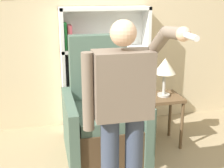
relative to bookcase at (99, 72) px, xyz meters
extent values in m
cube|color=beige|center=(0.07, 0.16, 0.64)|extent=(8.00, 0.06, 2.80)
cube|color=white|center=(-0.46, -0.02, 0.03)|extent=(0.04, 0.28, 1.58)
cube|color=white|center=(0.62, -0.02, 0.03)|extent=(0.04, 0.28, 1.58)
cube|color=white|center=(0.08, 0.11, 0.03)|extent=(1.12, 0.01, 1.58)
cube|color=white|center=(0.08, -0.02, -0.74)|extent=(1.12, 0.28, 0.04)
cube|color=white|center=(0.08, -0.02, -0.23)|extent=(1.12, 0.28, 0.04)
cube|color=white|center=(0.08, -0.02, 0.29)|extent=(1.12, 0.28, 0.04)
cube|color=white|center=(0.08, -0.02, 0.80)|extent=(1.12, 0.28, 0.04)
cube|color=#9E7A47|center=(-0.41, -0.02, -0.52)|extent=(0.04, 0.21, 0.39)
cube|color=white|center=(-0.35, -0.02, -0.50)|extent=(0.04, 0.21, 0.44)
cube|color=#238438|center=(-0.31, -0.02, -0.50)|extent=(0.04, 0.23, 0.44)
cube|color=black|center=(-0.41, -0.02, 0.01)|extent=(0.02, 0.18, 0.44)
cube|color=white|center=(-0.37, -0.02, -0.01)|extent=(0.05, 0.18, 0.41)
cube|color=#337070|center=(-0.31, -0.02, -0.04)|extent=(0.04, 0.18, 0.34)
cube|color=#238438|center=(-0.41, -0.02, 0.48)|extent=(0.03, 0.18, 0.33)
cube|color=#BC4C56|center=(-0.36, -0.02, 0.46)|extent=(0.05, 0.21, 0.30)
cube|color=#4C3823|center=(-0.08, -0.75, -0.55)|extent=(0.66, 0.84, 0.42)
cube|color=#4C6656|center=(-0.08, -0.79, -0.28)|extent=(0.62, 0.72, 0.12)
cube|color=#4C6656|center=(-0.08, -0.37, -0.01)|extent=(0.66, 0.16, 1.08)
cube|color=#4C6656|center=(-0.46, -0.75, -0.42)|extent=(0.10, 0.92, 0.67)
cube|color=#4C6656|center=(0.30, -0.75, -0.42)|extent=(0.10, 0.92, 0.67)
cylinder|color=#384256|center=(-0.21, -1.64, -0.34)|extent=(0.15, 0.15, 0.83)
cylinder|color=#384256|center=(-0.01, -1.64, -0.34)|extent=(0.15, 0.15, 0.83)
cube|color=#756656|center=(-0.11, -1.64, 0.33)|extent=(0.45, 0.24, 0.53)
sphere|color=#DBAD89|center=(-0.11, -1.64, 0.73)|extent=(0.20, 0.20, 0.20)
cylinder|color=#756656|center=(-0.38, -1.64, 0.29)|extent=(0.09, 0.09, 0.61)
cylinder|color=#756656|center=(0.13, -1.76, 0.68)|extent=(0.09, 0.28, 0.23)
cylinder|color=#756656|center=(0.13, -2.00, 0.77)|extent=(0.08, 0.27, 0.10)
sphere|color=#DBAD89|center=(0.13, -2.13, 0.78)|extent=(0.09, 0.09, 0.09)
cylinder|color=white|center=(0.13, -2.23, 0.78)|extent=(0.04, 0.15, 0.04)
cube|color=brown|center=(0.63, -0.67, -0.17)|extent=(0.40, 0.40, 0.04)
cylinder|color=brown|center=(0.46, -0.85, -0.47)|extent=(0.04, 0.04, 0.57)
cylinder|color=brown|center=(0.80, -0.85, -0.47)|extent=(0.04, 0.04, 0.57)
cylinder|color=brown|center=(0.46, -0.50, -0.47)|extent=(0.04, 0.04, 0.57)
cylinder|color=brown|center=(0.80, -0.50, -0.47)|extent=(0.04, 0.04, 0.57)
cylinder|color=#B7B2A8|center=(0.63, -0.67, -0.14)|extent=(0.14, 0.14, 0.02)
cylinder|color=#B7B2A8|center=(0.63, -0.67, 0.00)|extent=(0.04, 0.04, 0.24)
cone|color=beige|center=(0.63, -0.67, 0.21)|extent=(0.25, 0.25, 0.18)
camera|label=1|loc=(-0.70, -3.85, 1.05)|focal=50.00mm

